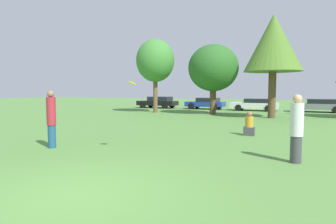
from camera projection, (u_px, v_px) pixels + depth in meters
name	position (u px, v px, depth m)	size (l,w,h in m)	color
ground_plane	(77.00, 195.00, 5.48)	(120.00, 120.00, 0.00)	#54843D
person_thrower	(51.00, 118.00, 9.92)	(0.31, 0.31, 1.97)	navy
person_catcher	(297.00, 128.00, 7.86)	(0.35, 0.35, 1.87)	#3F3F47
frisbee	(132.00, 83.00, 8.89)	(0.27, 0.24, 0.18)	yellow
bystander_sitting	(249.00, 125.00, 12.71)	(0.46, 0.38, 1.07)	#3F3F47
tree_0	(155.00, 61.00, 25.55)	(3.36, 3.36, 6.44)	brown
tree_1	(213.00, 68.00, 23.69)	(4.07, 4.07, 5.69)	brown
tree_2	(273.00, 43.00, 20.34)	(4.00, 4.00, 7.29)	brown
parked_car_black	(158.00, 102.00, 32.42)	(4.43, 2.24, 1.27)	black
parked_car_blue	(206.00, 103.00, 30.43)	(4.03, 2.17, 1.18)	#1E389E
parked_car_white	(255.00, 104.00, 27.97)	(4.45, 2.13, 1.17)	silver
parked_car_grey	(319.00, 105.00, 26.16)	(4.57, 2.11, 1.18)	slate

